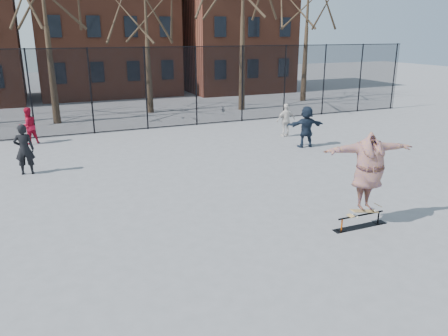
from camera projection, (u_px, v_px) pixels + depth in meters
name	position (u px, v px, depth m)	size (l,w,h in m)	color
ground	(230.00, 244.00, 10.00)	(100.00, 100.00, 0.00)	slate
skate_rail	(360.00, 222.00, 10.87)	(1.53, 0.23, 0.34)	black
skateboard	(364.00, 212.00, 10.83)	(0.83, 0.20, 0.10)	olive
skater	(368.00, 173.00, 10.52)	(2.37, 0.64, 1.93)	#543E9D
bystander_black	(24.00, 149.00, 14.71)	(0.63, 0.42, 1.74)	black
bystander_red	(28.00, 126.00, 18.74)	(0.77, 0.60, 1.58)	#B10F29
bystander_white	(286.00, 120.00, 20.09)	(0.90, 0.37, 1.53)	silver
bystander_navy	(306.00, 127.00, 18.23)	(1.61, 0.51, 1.74)	#1A2434
fence	(121.00, 89.00, 20.81)	(34.03, 0.07, 4.00)	black
rowhouses	(95.00, 11.00, 31.32)	(29.00, 7.00, 13.00)	brown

